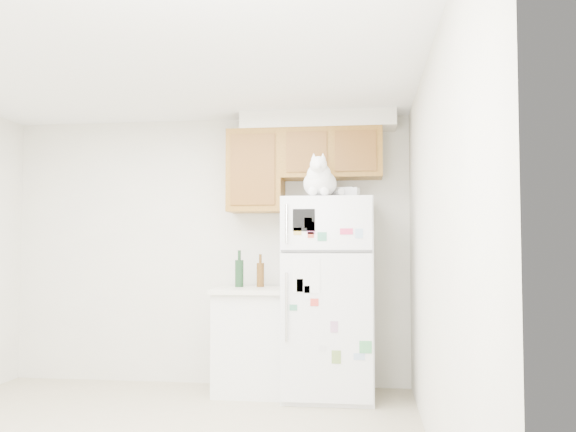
% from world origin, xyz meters
% --- Properties ---
extents(room_shell, '(3.84, 4.04, 2.52)m').
position_xyz_m(room_shell, '(0.12, 0.24, 1.67)').
color(room_shell, silver).
rests_on(room_shell, ground_plane).
extents(refrigerator, '(0.76, 0.78, 1.70)m').
position_xyz_m(refrigerator, '(1.18, 1.61, 0.85)').
color(refrigerator, white).
rests_on(refrigerator, ground_plane).
extents(base_counter, '(0.64, 0.64, 0.92)m').
position_xyz_m(base_counter, '(0.49, 1.68, 0.46)').
color(base_counter, white).
rests_on(base_counter, ground_plane).
extents(cat, '(0.35, 0.51, 0.36)m').
position_xyz_m(cat, '(1.12, 1.40, 1.83)').
color(cat, white).
rests_on(cat, refrigerator).
extents(storage_box_back, '(0.21, 0.18, 0.10)m').
position_xyz_m(storage_box_back, '(1.32, 1.65, 1.75)').
color(storage_box_back, white).
rests_on(storage_box_back, refrigerator).
extents(storage_box_front, '(0.17, 0.14, 0.09)m').
position_xyz_m(storage_box_front, '(1.37, 1.59, 1.74)').
color(storage_box_front, white).
rests_on(storage_box_front, refrigerator).
extents(bottle_green, '(0.08, 0.08, 0.33)m').
position_xyz_m(bottle_green, '(0.36, 1.77, 1.09)').
color(bottle_green, '#19381E').
rests_on(bottle_green, base_counter).
extents(bottle_amber, '(0.07, 0.07, 0.30)m').
position_xyz_m(bottle_amber, '(0.55, 1.81, 1.07)').
color(bottle_amber, '#593814').
rests_on(bottle_amber, base_counter).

